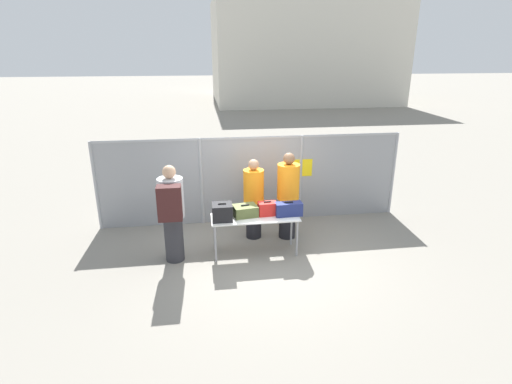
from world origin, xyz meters
name	(u,v)px	position (x,y,z in m)	size (l,w,h in m)	color
ground_plane	(263,255)	(0.00, 0.00, 0.00)	(120.00, 120.00, 0.00)	gray
fence_section	(252,178)	(0.01, 1.74, 1.04)	(6.86, 0.07, 1.98)	#9EA0A5
inspection_table	(255,220)	(-0.15, 0.13, 0.69)	(1.67, 0.61, 0.76)	silver
suitcase_black	(222,212)	(-0.77, 0.08, 0.92)	(0.37, 0.35, 0.33)	black
suitcase_olive	(245,211)	(-0.33, 0.22, 0.87)	(0.50, 0.42, 0.23)	#566033
suitcase_red	(267,209)	(0.10, 0.20, 0.89)	(0.36, 0.23, 0.28)	red
suitcase_navy	(289,209)	(0.50, 0.11, 0.89)	(0.52, 0.23, 0.28)	navy
traveler_hooded	(172,211)	(-1.69, 0.01, 1.02)	(0.46, 0.71, 1.86)	#2D2D33
security_worker_near	(254,198)	(-0.08, 0.84, 0.88)	(0.42, 0.42, 1.70)	black
security_worker_far	(288,195)	(0.62, 0.75, 0.95)	(0.45, 0.45, 1.84)	black
utility_trailer	(303,170)	(1.92, 4.44, 0.36)	(3.78, 1.86, 0.61)	#4C6B47
distant_hangar	(300,51)	(6.85, 25.03, 3.70)	(13.24, 10.24, 7.39)	beige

